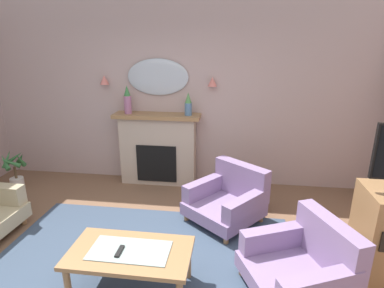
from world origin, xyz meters
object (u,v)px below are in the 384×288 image
at_px(wall_mirror, 158,77).
at_px(coffee_table, 130,256).
at_px(armchair_in_corner, 303,263).
at_px(mantel_vase_centre, 128,100).
at_px(wall_sconce_left, 104,80).
at_px(potted_plant_small_fern, 15,170).
at_px(mantel_vase_left, 188,104).
at_px(tv_remote, 120,251).
at_px(fireplace, 158,150).
at_px(armchair_near_fireplace, 229,198).
at_px(wall_sconce_right, 212,82).

xyz_separation_m(wall_mirror, coffee_table, (0.32, -2.52, -1.33)).
xyz_separation_m(wall_mirror, armchair_in_corner, (1.87, -2.31, -1.40)).
distance_m(mantel_vase_centre, coffee_table, 2.66).
bearing_deg(wall_sconce_left, potted_plant_small_fern, -155.22).
xyz_separation_m(mantel_vase_left, wall_sconce_left, (-1.35, 0.12, 0.33)).
bearing_deg(tv_remote, potted_plant_small_fern, 141.97).
bearing_deg(mantel_vase_centre, tv_remote, -74.01).
height_order(fireplace, tv_remote, fireplace).
bearing_deg(potted_plant_small_fern, wall_mirror, 16.96).
bearing_deg(armchair_in_corner, potted_plant_small_fern, 157.87).
relative_size(tv_remote, armchair_near_fireplace, 0.14).
relative_size(wall_mirror, wall_sconce_right, 6.86).
height_order(mantel_vase_centre, armchair_near_fireplace, mantel_vase_centre).
relative_size(tv_remote, armchair_in_corner, 0.15).
relative_size(wall_sconce_left, armchair_in_corner, 0.13).
xyz_separation_m(wall_sconce_right, potted_plant_small_fern, (-3.04, -0.62, -1.35)).
bearing_deg(mantel_vase_left, fireplace, 176.76).
xyz_separation_m(fireplace, armchair_near_fireplace, (1.17, -0.99, -0.27)).
bearing_deg(wall_sconce_left, armchair_near_fireplace, -28.26).
distance_m(fireplace, potted_plant_small_fern, 2.26).
bearing_deg(fireplace, coffee_table, -82.45).
distance_m(fireplace, armchair_in_corner, 2.88).
bearing_deg(tv_remote, armchair_near_fireplace, 56.74).
xyz_separation_m(wall_mirror, tv_remote, (0.23, -2.56, -1.26)).
height_order(mantel_vase_left, armchair_near_fireplace, mantel_vase_left).
distance_m(armchair_near_fireplace, armchair_in_corner, 1.37).
relative_size(fireplace, wall_sconce_right, 9.71).
relative_size(mantel_vase_centre, wall_sconce_right, 3.12).
height_order(armchair_near_fireplace, potted_plant_small_fern, armchair_near_fireplace).
bearing_deg(potted_plant_small_fern, tv_remote, -38.03).
distance_m(tv_remote, potted_plant_small_fern, 3.08).
distance_m(fireplace, wall_sconce_left, 1.38).
bearing_deg(coffee_table, potted_plant_small_fern, 143.44).
relative_size(fireplace, tv_remote, 8.50).
height_order(coffee_table, armchair_near_fireplace, armchair_near_fireplace).
relative_size(mantel_vase_left, wall_sconce_left, 2.50).
height_order(armchair_in_corner, potted_plant_small_fern, armchair_in_corner).
distance_m(wall_sconce_right, armchair_near_fireplace, 1.76).
distance_m(coffee_table, armchair_in_corner, 1.57).
relative_size(wall_sconce_right, tv_remote, 0.88).
height_order(mantel_vase_centre, coffee_table, mantel_vase_centre).
bearing_deg(potted_plant_small_fern, coffee_table, -36.56).
relative_size(wall_sconce_right, coffee_table, 0.13).
bearing_deg(mantel_vase_left, coffee_table, -94.49).
bearing_deg(armchair_near_fireplace, armchair_in_corner, -59.43).
distance_m(wall_sconce_left, wall_sconce_right, 1.70).
bearing_deg(wall_mirror, mantel_vase_centre, -159.30).
relative_size(fireplace, potted_plant_small_fern, 2.21).
bearing_deg(tv_remote, armchair_in_corner, 8.56).
distance_m(tv_remote, armchair_near_fireplace, 1.71).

